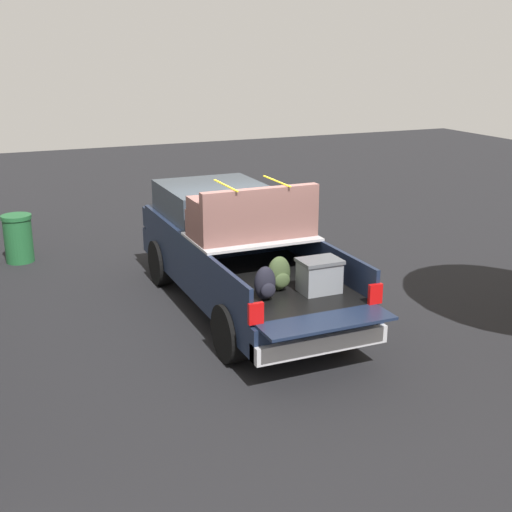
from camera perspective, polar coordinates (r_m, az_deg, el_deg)
name	(u,v)px	position (r m, az deg, el deg)	size (l,w,h in m)	color
ground_plane	(242,309)	(11.43, -1.20, -4.45)	(40.00, 40.00, 0.00)	black
pickup_truck	(233,248)	(11.44, -1.93, 0.70)	(6.05, 2.06, 2.23)	#162138
trash_can	(18,238)	(14.58, -19.40, 1.42)	(0.60, 0.60, 0.98)	#1E592D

